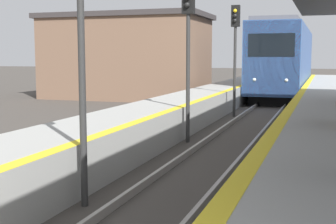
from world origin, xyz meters
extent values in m
cube|color=black|center=(0.00, 30.69, 0.28)|extent=(2.45, 15.48, 0.55)
cube|color=#33518C|center=(0.00, 30.69, 2.49)|extent=(2.88, 17.20, 3.87)
cube|color=red|center=(0.00, 22.17, 2.49)|extent=(2.82, 0.16, 3.79)
cube|color=black|center=(0.00, 22.11, 3.16)|extent=(2.30, 0.06, 1.16)
cube|color=#59595E|center=(0.00, 30.69, 4.54)|extent=(2.45, 16.34, 0.24)
sphere|color=white|center=(-0.79, 22.11, 1.42)|extent=(0.18, 0.18, 0.18)
sphere|color=white|center=(0.79, 22.11, 1.42)|extent=(0.18, 0.18, 0.18)
cylinder|color=#2D2D2D|center=(-1.29, 5.24, 1.93)|extent=(0.12, 0.12, 3.86)
cylinder|color=#2D2D2D|center=(-1.28, 11.70, 1.93)|extent=(0.12, 0.12, 3.86)
sphere|color=black|center=(-1.28, 11.56, 4.10)|extent=(0.16, 0.16, 0.16)
cylinder|color=#2D2D2D|center=(-1.07, 18.15, 1.93)|extent=(0.12, 0.12, 3.86)
cube|color=black|center=(-1.07, 18.15, 4.31)|extent=(0.36, 0.20, 0.90)
sphere|color=yellow|center=(-1.07, 18.02, 4.51)|extent=(0.16, 0.16, 0.16)
sphere|color=black|center=(-1.07, 18.02, 4.31)|extent=(0.16, 0.16, 0.16)
sphere|color=black|center=(-1.07, 18.02, 4.10)|extent=(0.16, 0.16, 0.16)
cube|color=brown|center=(-9.20, 25.09, 2.44)|extent=(9.70, 5.18, 4.87)
cube|color=#383333|center=(-9.20, 25.09, 5.02)|extent=(10.19, 5.44, 0.30)
camera|label=1|loc=(2.65, -1.84, 2.62)|focal=50.00mm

